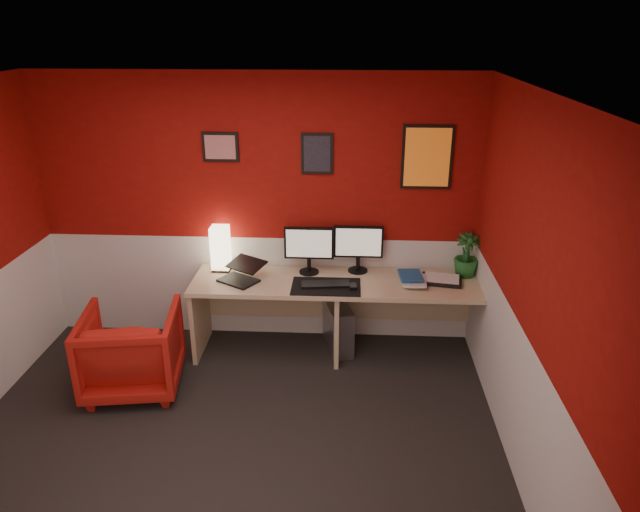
{
  "coord_description": "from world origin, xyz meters",
  "views": [
    {
      "loc": [
        0.84,
        -3.3,
        2.9
      ],
      "look_at": [
        0.6,
        1.21,
        1.05
      ],
      "focal_mm": 32.69,
      "sensor_mm": 36.0,
      "label": 1
    }
  ],
  "objects_px": {
    "shoji_lamp": "(221,249)",
    "pc_tower": "(338,327)",
    "laptop": "(238,270)",
    "zen_tray": "(442,280)",
    "desk": "(337,317)",
    "potted_plant": "(467,255)",
    "armchair": "(132,350)",
    "monitor_right": "(358,242)",
    "monitor_left": "(309,243)"
  },
  "relations": [
    {
      "from": "shoji_lamp",
      "to": "armchair",
      "type": "bearing_deg",
      "value": -125.59
    },
    {
      "from": "zen_tray",
      "to": "pc_tower",
      "type": "height_order",
      "value": "zen_tray"
    },
    {
      "from": "desk",
      "to": "armchair",
      "type": "relative_size",
      "value": 3.36
    },
    {
      "from": "monitor_right",
      "to": "potted_plant",
      "type": "xyz_separation_m",
      "value": [
        0.97,
        -0.05,
        -0.09
      ]
    },
    {
      "from": "desk",
      "to": "potted_plant",
      "type": "bearing_deg",
      "value": 9.15
    },
    {
      "from": "monitor_left",
      "to": "pc_tower",
      "type": "bearing_deg",
      "value": -20.84
    },
    {
      "from": "potted_plant",
      "to": "armchair",
      "type": "distance_m",
      "value": 3.01
    },
    {
      "from": "monitor_right",
      "to": "desk",
      "type": "bearing_deg",
      "value": -127.5
    },
    {
      "from": "laptop",
      "to": "zen_tray",
      "type": "distance_m",
      "value": 1.81
    },
    {
      "from": "shoji_lamp",
      "to": "monitor_left",
      "type": "distance_m",
      "value": 0.82
    },
    {
      "from": "armchair",
      "to": "potted_plant",
      "type": "bearing_deg",
      "value": -172.17
    },
    {
      "from": "monitor_left",
      "to": "pc_tower",
      "type": "xyz_separation_m",
      "value": [
        0.28,
        -0.11,
        -0.8
      ]
    },
    {
      "from": "laptop",
      "to": "zen_tray",
      "type": "xyz_separation_m",
      "value": [
        1.8,
        0.09,
        -0.09
      ]
    },
    {
      "from": "desk",
      "to": "zen_tray",
      "type": "relative_size",
      "value": 7.43
    },
    {
      "from": "desk",
      "to": "monitor_left",
      "type": "xyz_separation_m",
      "value": [
        -0.27,
        0.18,
        0.66
      ]
    },
    {
      "from": "shoji_lamp",
      "to": "potted_plant",
      "type": "relative_size",
      "value": 1.0
    },
    {
      "from": "zen_tray",
      "to": "laptop",
      "type": "bearing_deg",
      "value": -177.02
    },
    {
      "from": "shoji_lamp",
      "to": "laptop",
      "type": "distance_m",
      "value": 0.34
    },
    {
      "from": "monitor_right",
      "to": "pc_tower",
      "type": "bearing_deg",
      "value": -136.49
    },
    {
      "from": "laptop",
      "to": "armchair",
      "type": "xyz_separation_m",
      "value": [
        -0.8,
        -0.58,
        -0.49
      ]
    },
    {
      "from": "shoji_lamp",
      "to": "pc_tower",
      "type": "distance_m",
      "value": 1.31
    },
    {
      "from": "desk",
      "to": "shoji_lamp",
      "type": "xyz_separation_m",
      "value": [
        -1.08,
        0.2,
        0.56
      ]
    },
    {
      "from": "zen_tray",
      "to": "armchair",
      "type": "height_order",
      "value": "zen_tray"
    },
    {
      "from": "pc_tower",
      "to": "armchair",
      "type": "height_order",
      "value": "armchair"
    },
    {
      "from": "laptop",
      "to": "monitor_left",
      "type": "bearing_deg",
      "value": 53.2
    },
    {
      "from": "shoji_lamp",
      "to": "pc_tower",
      "type": "height_order",
      "value": "shoji_lamp"
    },
    {
      "from": "pc_tower",
      "to": "shoji_lamp",
      "type": "bearing_deg",
      "value": 158.2
    },
    {
      "from": "laptop",
      "to": "monitor_right",
      "type": "xyz_separation_m",
      "value": [
        1.06,
        0.29,
        0.18
      ]
    },
    {
      "from": "shoji_lamp",
      "to": "potted_plant",
      "type": "xyz_separation_m",
      "value": [
        2.23,
        -0.02,
        0.0
      ]
    },
    {
      "from": "monitor_left",
      "to": "armchair",
      "type": "bearing_deg",
      "value": -150.21
    },
    {
      "from": "monitor_right",
      "to": "armchair",
      "type": "relative_size",
      "value": 0.75
    },
    {
      "from": "shoji_lamp",
      "to": "potted_plant",
      "type": "bearing_deg",
      "value": -0.46
    },
    {
      "from": "desk",
      "to": "zen_tray",
      "type": "distance_m",
      "value": 1.0
    },
    {
      "from": "desk",
      "to": "pc_tower",
      "type": "relative_size",
      "value": 5.78
    },
    {
      "from": "zen_tray",
      "to": "potted_plant",
      "type": "height_order",
      "value": "potted_plant"
    },
    {
      "from": "pc_tower",
      "to": "potted_plant",
      "type": "bearing_deg",
      "value": -9.06
    },
    {
      "from": "monitor_left",
      "to": "monitor_right",
      "type": "distance_m",
      "value": 0.45
    },
    {
      "from": "laptop",
      "to": "potted_plant",
      "type": "height_order",
      "value": "potted_plant"
    },
    {
      "from": "desk",
      "to": "laptop",
      "type": "height_order",
      "value": "laptop"
    },
    {
      "from": "monitor_right",
      "to": "potted_plant",
      "type": "distance_m",
      "value": 0.98
    },
    {
      "from": "pc_tower",
      "to": "monitor_right",
      "type": "bearing_deg",
      "value": 28.68
    },
    {
      "from": "pc_tower",
      "to": "armchair",
      "type": "bearing_deg",
      "value": -172.21
    },
    {
      "from": "monitor_left",
      "to": "laptop",
      "type": "bearing_deg",
      "value": -159.41
    },
    {
      "from": "shoji_lamp",
      "to": "armchair",
      "type": "height_order",
      "value": "shoji_lamp"
    },
    {
      "from": "monitor_right",
      "to": "zen_tray",
      "type": "xyz_separation_m",
      "value": [
        0.74,
        -0.19,
        -0.28
      ]
    },
    {
      "from": "desk",
      "to": "pc_tower",
      "type": "xyz_separation_m",
      "value": [
        0.01,
        0.07,
        -0.14
      ]
    },
    {
      "from": "shoji_lamp",
      "to": "monitor_left",
      "type": "relative_size",
      "value": 0.69
    },
    {
      "from": "zen_tray",
      "to": "shoji_lamp",
      "type": "bearing_deg",
      "value": 175.3
    },
    {
      "from": "zen_tray",
      "to": "pc_tower",
      "type": "distance_m",
      "value": 1.05
    },
    {
      "from": "laptop",
      "to": "armchair",
      "type": "distance_m",
      "value": 1.1
    }
  ]
}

